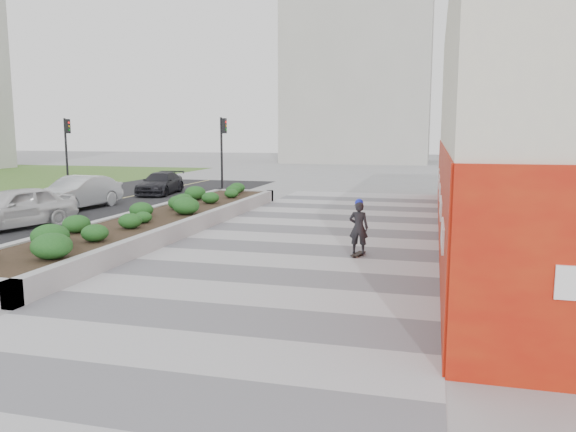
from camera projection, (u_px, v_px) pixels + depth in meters
name	position (u px, v px, depth m)	size (l,w,h in m)	color
ground	(244.00, 297.00, 11.72)	(160.00, 160.00, 0.00)	gray
walkway	(282.00, 264.00, 14.59)	(8.00, 36.00, 0.01)	#A8A8AD
building	(541.00, 114.00, 17.97)	(6.04, 24.08, 8.00)	beige
planter	(161.00, 218.00, 19.73)	(3.00, 18.00, 0.90)	#9E9EA0
street	(7.00, 222.00, 21.42)	(10.00, 40.00, 0.00)	black
traffic_signal_near	(223.00, 145.00, 29.86)	(0.33, 0.28, 4.20)	black
traffic_signal_far	(67.00, 144.00, 31.69)	(0.33, 0.28, 4.20)	black
distant_bldg_north_l	(359.00, 74.00, 64.12)	(16.00, 12.00, 20.00)	#ADAAA3
distant_bldg_north_r	(541.00, 56.00, 63.61)	(14.00, 10.00, 24.00)	#ADAAA3
manhole_cover	(301.00, 266.00, 14.46)	(0.44, 0.44, 0.01)	#595654
skateboarder	(359.00, 227.00, 15.48)	(0.54, 0.75, 1.61)	beige
car_white	(14.00, 208.00, 19.94)	(1.76, 4.39, 1.49)	silver
car_silver	(78.00, 193.00, 25.03)	(1.56, 4.48, 1.48)	silver
car_dark	(160.00, 183.00, 31.14)	(1.69, 4.16, 1.21)	black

